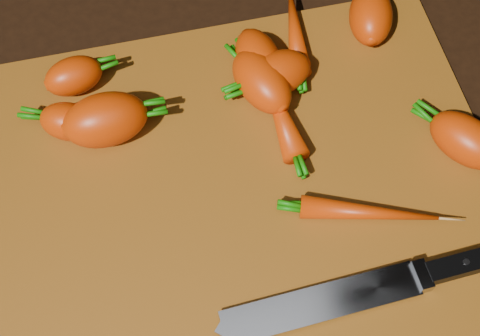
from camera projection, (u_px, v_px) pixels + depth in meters
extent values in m
cube|color=black|center=(242.00, 193.00, 0.66)|extent=(2.00, 2.00, 0.01)
cube|color=brown|center=(242.00, 188.00, 0.65)|extent=(0.50, 0.40, 0.01)
ellipsoid|color=#D93602|center=(105.00, 120.00, 0.65)|extent=(0.09, 0.06, 0.05)
ellipsoid|color=#D93602|center=(68.00, 122.00, 0.66)|extent=(0.07, 0.06, 0.04)
ellipsoid|color=#D93602|center=(259.00, 60.00, 0.69)|extent=(0.05, 0.08, 0.04)
ellipsoid|color=#D93602|center=(262.00, 81.00, 0.68)|extent=(0.07, 0.09, 0.05)
ellipsoid|color=#D93602|center=(276.00, 74.00, 0.68)|extent=(0.08, 0.06, 0.05)
ellipsoid|color=#D93602|center=(74.00, 76.00, 0.69)|extent=(0.07, 0.05, 0.04)
ellipsoid|color=#D93602|center=(466.00, 140.00, 0.65)|extent=(0.08, 0.09, 0.05)
ellipsoid|color=#D93602|center=(295.00, 30.00, 0.72)|extent=(0.04, 0.12, 0.02)
ellipsoid|color=#D93602|center=(369.00, 212.00, 0.62)|extent=(0.13, 0.06, 0.02)
ellipsoid|color=#D93602|center=(280.00, 113.00, 0.67)|extent=(0.03, 0.11, 0.03)
ellipsoid|color=#D93602|center=(371.00, 16.00, 0.72)|extent=(0.07, 0.08, 0.05)
cube|color=gray|center=(223.00, 330.00, 0.58)|extent=(0.18, 0.04, 0.00)
cube|color=gray|center=(327.00, 301.00, 0.59)|extent=(0.01, 0.03, 0.01)
cube|color=black|center=(387.00, 285.00, 0.59)|extent=(0.10, 0.02, 0.01)
cylinder|color=#B2B2B7|center=(372.00, 287.00, 0.59)|extent=(0.01, 0.01, 0.00)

